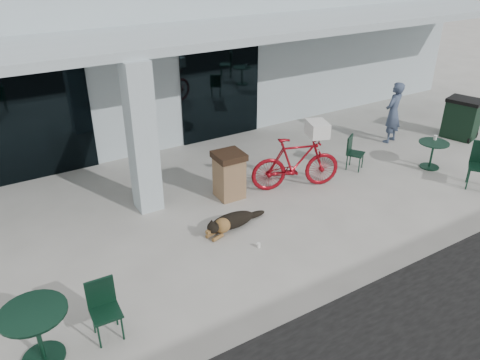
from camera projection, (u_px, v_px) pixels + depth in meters
ground at (268, 238)px, 8.95m from camera, size 80.00×80.00×0.00m
building at (113, 44)px, 14.37m from camera, size 22.00×7.00×4.50m
storefront_glass_left at (29, 124)px, 10.63m from camera, size 2.80×0.06×2.70m
storefront_glass_right at (221, 91)px, 12.95m from camera, size 2.40×0.06×2.70m
column at (142, 139)px, 9.29m from camera, size 0.50×0.50×3.12m
overhang at (178, 36)px, 10.22m from camera, size 22.00×2.80×0.18m
bicycle at (296, 163)px, 10.50m from camera, size 2.14×1.20×1.24m
laundry_basket at (317, 129)px, 10.23m from camera, size 0.56×0.65×0.32m
dog at (232, 220)px, 9.18m from camera, size 1.16×0.66×0.37m
cup_near_dog at (259, 245)px, 8.66m from camera, size 0.08×0.08×0.09m
cafe_table_near at (39, 336)px, 6.19m from camera, size 1.14×1.14×0.83m
cafe_chair_near at (106, 312)px, 6.53m from camera, size 0.42×0.46×0.90m
cafe_table_far at (432, 155)px, 11.58m from camera, size 0.72×0.72×0.68m
cafe_chair_far_a at (356, 153)px, 11.46m from camera, size 0.54×0.56×0.85m
cafe_chair_far_b at (480, 167)px, 10.53m from camera, size 0.71×0.69×1.06m
person at (393, 113)px, 12.87m from camera, size 0.71×0.56×1.70m
cup_on_table at (435, 138)px, 11.55m from camera, size 0.09×0.09×0.12m
trash_receptacle at (229, 175)px, 10.17m from camera, size 0.64×0.64×1.05m
wheeled_bin at (462, 118)px, 13.28m from camera, size 0.92×1.05×1.14m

